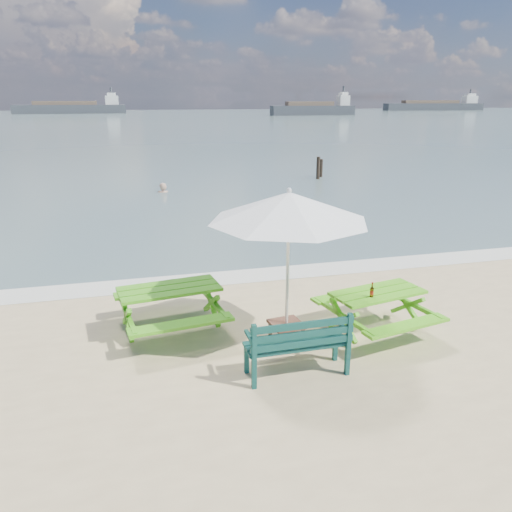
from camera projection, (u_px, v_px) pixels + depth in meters
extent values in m
plane|color=slate|center=(140.00, 121.00, 85.74)|extent=(300.00, 300.00, 0.00)
cube|color=silver|center=(252.00, 275.00, 11.54)|extent=(22.00, 0.90, 0.01)
cube|color=#439E17|center=(169.00, 289.00, 8.59)|extent=(1.81, 1.03, 0.05)
cube|color=#439E17|center=(161.00, 290.00, 9.40)|extent=(1.74, 0.53, 0.05)
cube|color=#439E17|center=(182.00, 325.00, 7.98)|extent=(1.74, 0.53, 0.05)
cube|color=#439E17|center=(171.00, 312.00, 8.72)|extent=(1.72, 1.18, 0.73)
cube|color=#50AF1A|center=(378.00, 293.00, 8.56)|extent=(1.72, 1.06, 0.05)
cube|color=#50AF1A|center=(351.00, 294.00, 9.29)|extent=(1.63, 0.60, 0.05)
cube|color=#50AF1A|center=(407.00, 326.00, 8.01)|extent=(1.63, 0.60, 0.05)
cube|color=#50AF1A|center=(376.00, 314.00, 8.68)|extent=(1.65, 1.18, 0.68)
cube|color=#0E3B37|center=(297.00, 344.00, 7.34)|extent=(1.55, 0.48, 0.04)
cube|color=#0E3B37|center=(303.00, 335.00, 7.04)|extent=(1.54, 0.07, 0.40)
cube|color=#0E3B37|center=(296.00, 358.00, 7.41)|extent=(1.44, 0.55, 0.48)
cube|color=brown|center=(286.00, 324.00, 8.37)|extent=(0.58, 0.58, 0.05)
cube|color=brown|center=(286.00, 333.00, 8.42)|extent=(0.51, 0.51, 0.29)
cylinder|color=silver|center=(288.00, 272.00, 8.09)|extent=(0.05, 0.05, 2.47)
cone|color=white|center=(289.00, 207.00, 7.76)|extent=(2.90, 2.90, 0.46)
cylinder|color=brown|center=(372.00, 293.00, 8.30)|extent=(0.06, 0.06, 0.15)
cylinder|color=brown|center=(372.00, 285.00, 8.25)|extent=(0.03, 0.03, 0.07)
cylinder|color=#A51A12|center=(372.00, 293.00, 8.30)|extent=(0.06, 0.06, 0.06)
imported|color=tan|center=(163.00, 203.00, 21.83)|extent=(0.65, 0.44, 1.75)
cylinder|color=black|center=(318.00, 170.00, 24.98)|extent=(0.18, 0.18, 1.32)
cylinder|color=black|center=(321.00, 170.00, 25.66)|extent=(0.16, 0.16, 1.11)
cube|color=#34383E|center=(312.00, 111.00, 112.97)|extent=(19.13, 5.14, 2.20)
cube|color=silver|center=(343.00, 100.00, 113.59)|extent=(2.45, 3.13, 2.20)
cube|color=#34383E|center=(434.00, 107.00, 154.03)|extent=(31.92, 5.76, 2.20)
cube|color=silver|center=(470.00, 100.00, 155.59)|extent=(3.97, 3.21, 2.20)
cube|color=#34383E|center=(70.00, 109.00, 124.25)|extent=(26.85, 4.69, 2.20)
cube|color=silver|center=(112.00, 100.00, 126.23)|extent=(3.29, 3.08, 2.20)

